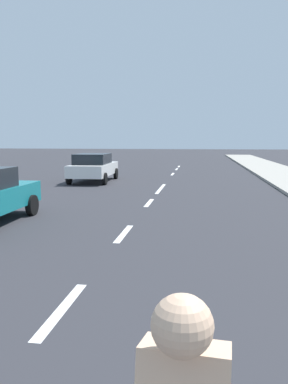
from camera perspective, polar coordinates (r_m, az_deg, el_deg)
ground_plane at (r=15.83m, az=1.61°, el=-0.62°), size 160.00×160.00×0.00m
lane_stripe_2 at (r=5.63m, az=-12.25°, el=-16.85°), size 0.16×1.80×0.01m
lane_stripe_3 at (r=9.57m, az=-3.05°, el=-6.27°), size 0.16×1.80×0.01m
lane_stripe_4 at (r=14.14m, az=0.77°, el=-1.63°), size 0.16×1.80×0.01m
lane_stripe_5 at (r=17.35m, az=2.22°, el=0.14°), size 0.16×1.80×0.01m
lane_stripe_6 at (r=19.16m, az=2.82°, el=0.87°), size 0.16×1.80×0.01m
lane_stripe_7 at (r=26.01m, az=4.33°, el=2.71°), size 0.16×1.80×0.01m
lane_stripe_8 at (r=30.42m, az=4.94°, el=3.45°), size 0.16×1.80×0.01m
lane_stripe_9 at (r=33.47m, az=5.27°, el=3.85°), size 0.16×1.80×0.01m
parked_car_white at (r=21.45m, az=-7.62°, el=3.81°), size 2.24×4.64×1.57m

